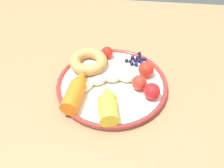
{
  "coord_description": "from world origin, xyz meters",
  "views": [
    {
      "loc": [
        -0.49,
        -0.06,
        1.25
      ],
      "look_at": [
        0.02,
        -0.01,
        0.75
      ],
      "focal_mm": 44.56,
      "sensor_mm": 36.0,
      "label": 1
    }
  ],
  "objects_px": {
    "donut": "(88,61)",
    "tomato_mid": "(107,52)",
    "dining_table": "(109,114)",
    "tomato_extra": "(152,91)",
    "carrot_orange": "(77,89)",
    "plate": "(112,85)",
    "tomato_far": "(146,69)",
    "tomato_near": "(139,83)",
    "banana": "(113,80)",
    "blueberry_pile": "(137,60)",
    "carrot_yellow": "(107,103)"
  },
  "relations": [
    {
      "from": "tomato_near",
      "to": "tomato_far",
      "type": "relative_size",
      "value": 0.93
    },
    {
      "from": "plate",
      "to": "tomato_mid",
      "type": "distance_m",
      "value": 0.11
    },
    {
      "from": "carrot_orange",
      "to": "tomato_extra",
      "type": "height_order",
      "value": "same"
    },
    {
      "from": "carrot_yellow",
      "to": "tomato_extra",
      "type": "height_order",
      "value": "carrot_yellow"
    },
    {
      "from": "donut",
      "to": "blueberry_pile",
      "type": "relative_size",
      "value": 1.68
    },
    {
      "from": "tomato_near",
      "to": "tomato_extra",
      "type": "distance_m",
      "value": 0.04
    },
    {
      "from": "banana",
      "to": "tomato_extra",
      "type": "distance_m",
      "value": 0.11
    },
    {
      "from": "carrot_orange",
      "to": "dining_table",
      "type": "bearing_deg",
      "value": -67.59
    },
    {
      "from": "carrot_orange",
      "to": "tomato_far",
      "type": "height_order",
      "value": "same"
    },
    {
      "from": "dining_table",
      "to": "tomato_extra",
      "type": "xyz_separation_m",
      "value": [
        -0.02,
        -0.11,
        0.12
      ]
    },
    {
      "from": "carrot_orange",
      "to": "tomato_mid",
      "type": "distance_m",
      "value": 0.16
    },
    {
      "from": "banana",
      "to": "donut",
      "type": "xyz_separation_m",
      "value": [
        0.06,
        0.07,
        0.0
      ]
    },
    {
      "from": "donut",
      "to": "blueberry_pile",
      "type": "xyz_separation_m",
      "value": [
        0.03,
        -0.13,
        -0.01
      ]
    },
    {
      "from": "dining_table",
      "to": "banana",
      "type": "height_order",
      "value": "banana"
    },
    {
      "from": "plate",
      "to": "banana",
      "type": "relative_size",
      "value": 1.61
    },
    {
      "from": "carrot_yellow",
      "to": "tomato_far",
      "type": "relative_size",
      "value": 2.85
    },
    {
      "from": "plate",
      "to": "tomato_near",
      "type": "relative_size",
      "value": 7.46
    },
    {
      "from": "plate",
      "to": "carrot_yellow",
      "type": "xyz_separation_m",
      "value": [
        -0.08,
        0.0,
        0.02
      ]
    },
    {
      "from": "donut",
      "to": "carrot_orange",
      "type": "bearing_deg",
      "value": 174.96
    },
    {
      "from": "carrot_yellow",
      "to": "tomato_extra",
      "type": "bearing_deg",
      "value": -64.22
    },
    {
      "from": "plate",
      "to": "tomato_near",
      "type": "height_order",
      "value": "tomato_near"
    },
    {
      "from": "plate",
      "to": "carrot_orange",
      "type": "distance_m",
      "value": 0.1
    },
    {
      "from": "dining_table",
      "to": "tomato_extra",
      "type": "distance_m",
      "value": 0.17
    },
    {
      "from": "plate",
      "to": "tomato_mid",
      "type": "xyz_separation_m",
      "value": [
        0.11,
        0.03,
        0.02
      ]
    },
    {
      "from": "tomato_far",
      "to": "blueberry_pile",
      "type": "bearing_deg",
      "value": 26.51
    },
    {
      "from": "dining_table",
      "to": "carrot_orange",
      "type": "xyz_separation_m",
      "value": [
        -0.03,
        0.07,
        0.13
      ]
    },
    {
      "from": "plate",
      "to": "tomato_far",
      "type": "xyz_separation_m",
      "value": [
        0.04,
        -0.08,
        0.02
      ]
    },
    {
      "from": "tomato_mid",
      "to": "plate",
      "type": "bearing_deg",
      "value": -166.79
    },
    {
      "from": "blueberry_pile",
      "to": "banana",
      "type": "bearing_deg",
      "value": 147.41
    },
    {
      "from": "tomato_extra",
      "to": "carrot_yellow",
      "type": "bearing_deg",
      "value": 115.78
    },
    {
      "from": "carrot_yellow",
      "to": "tomato_far",
      "type": "distance_m",
      "value": 0.15
    },
    {
      "from": "donut",
      "to": "tomato_far",
      "type": "distance_m",
      "value": 0.16
    },
    {
      "from": "tomato_extra",
      "to": "dining_table",
      "type": "bearing_deg",
      "value": 79.71
    },
    {
      "from": "banana",
      "to": "tomato_extra",
      "type": "relative_size",
      "value": 4.32
    },
    {
      "from": "dining_table",
      "to": "tomato_near",
      "type": "bearing_deg",
      "value": -83.63
    },
    {
      "from": "banana",
      "to": "tomato_mid",
      "type": "bearing_deg",
      "value": 14.4
    },
    {
      "from": "banana",
      "to": "tomato_far",
      "type": "height_order",
      "value": "tomato_far"
    },
    {
      "from": "tomato_near",
      "to": "tomato_extra",
      "type": "height_order",
      "value": "tomato_extra"
    },
    {
      "from": "carrot_yellow",
      "to": "carrot_orange",
      "type": "bearing_deg",
      "value": 63.75
    },
    {
      "from": "carrot_yellow",
      "to": "tomato_near",
      "type": "xyz_separation_m",
      "value": [
        0.08,
        -0.07,
        -0.0
      ]
    },
    {
      "from": "tomato_far",
      "to": "tomato_near",
      "type": "bearing_deg",
      "value": 162.35
    },
    {
      "from": "carrot_yellow",
      "to": "tomato_mid",
      "type": "relative_size",
      "value": 3.58
    },
    {
      "from": "carrot_orange",
      "to": "blueberry_pile",
      "type": "relative_size",
      "value": 2.26
    },
    {
      "from": "dining_table",
      "to": "carrot_orange",
      "type": "bearing_deg",
      "value": 112.41
    },
    {
      "from": "carrot_orange",
      "to": "donut",
      "type": "bearing_deg",
      "value": -5.04
    },
    {
      "from": "carrot_orange",
      "to": "carrot_yellow",
      "type": "height_order",
      "value": "carrot_yellow"
    },
    {
      "from": "donut",
      "to": "tomato_far",
      "type": "relative_size",
      "value": 2.5
    },
    {
      "from": "blueberry_pile",
      "to": "tomato_far",
      "type": "xyz_separation_m",
      "value": [
        -0.05,
        -0.03,
        0.01
      ]
    },
    {
      "from": "donut",
      "to": "tomato_mid",
      "type": "xyz_separation_m",
      "value": [
        0.04,
        -0.05,
        0.0
      ]
    },
    {
      "from": "donut",
      "to": "blueberry_pile",
      "type": "bearing_deg",
      "value": -77.69
    }
  ]
}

